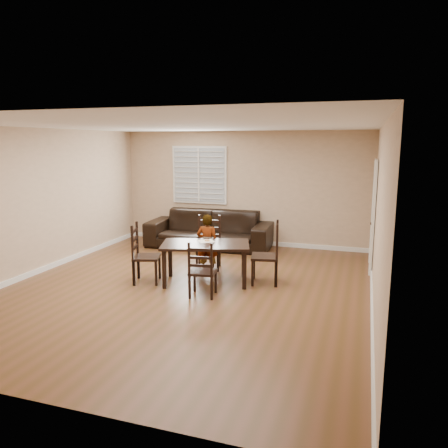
{
  "coord_description": "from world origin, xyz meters",
  "views": [
    {
      "loc": [
        2.81,
        -6.53,
        2.44
      ],
      "look_at": [
        0.43,
        0.74,
        1.0
      ],
      "focal_mm": 35.0,
      "sensor_mm": 36.0,
      "label": 1
    }
  ],
  "objects_px": {
    "donut": "(207,240)",
    "chair_near": "(209,244)",
    "chair_far": "(201,273)",
    "sofa": "(209,229)",
    "chair_right": "(272,256)",
    "chair_left": "(140,256)",
    "dining_table": "(206,248)",
    "child": "(207,244)"
  },
  "relations": [
    {
      "from": "chair_right",
      "to": "sofa",
      "type": "relative_size",
      "value": 0.38
    },
    {
      "from": "chair_near",
      "to": "chair_far",
      "type": "xyz_separation_m",
      "value": [
        0.49,
        -1.7,
        -0.05
      ]
    },
    {
      "from": "child",
      "to": "donut",
      "type": "bearing_deg",
      "value": 105.82
    },
    {
      "from": "chair_right",
      "to": "child",
      "type": "relative_size",
      "value": 0.97
    },
    {
      "from": "chair_right",
      "to": "donut",
      "type": "relative_size",
      "value": 11.96
    },
    {
      "from": "child",
      "to": "sofa",
      "type": "relative_size",
      "value": 0.39
    },
    {
      "from": "sofa",
      "to": "chair_near",
      "type": "bearing_deg",
      "value": -72.8
    },
    {
      "from": "child",
      "to": "chair_near",
      "type": "bearing_deg",
      "value": -77.94
    },
    {
      "from": "chair_left",
      "to": "sofa",
      "type": "xyz_separation_m",
      "value": [
        0.26,
        2.86,
        -0.05
      ]
    },
    {
      "from": "chair_left",
      "to": "chair_near",
      "type": "bearing_deg",
      "value": -51.24
    },
    {
      "from": "dining_table",
      "to": "chair_right",
      "type": "xyz_separation_m",
      "value": [
        1.12,
        0.32,
        -0.12
      ]
    },
    {
      "from": "chair_far",
      "to": "sofa",
      "type": "relative_size",
      "value": 0.32
    },
    {
      "from": "dining_table",
      "to": "child",
      "type": "xyz_separation_m",
      "value": [
        -0.16,
        0.52,
        -0.05
      ]
    },
    {
      "from": "chair_far",
      "to": "chair_left",
      "type": "bearing_deg",
      "value": -26.5
    },
    {
      "from": "dining_table",
      "to": "chair_near",
      "type": "distance_m",
      "value": 0.98
    },
    {
      "from": "donut",
      "to": "chair_near",
      "type": "bearing_deg",
      "value": 107.64
    },
    {
      "from": "child",
      "to": "sofa",
      "type": "xyz_separation_m",
      "value": [
        -0.7,
        2.0,
        -0.14
      ]
    },
    {
      "from": "sofa",
      "to": "dining_table",
      "type": "bearing_deg",
      "value": -74.13
    },
    {
      "from": "chair_right",
      "to": "donut",
      "type": "distance_m",
      "value": 1.19
    },
    {
      "from": "dining_table",
      "to": "chair_near",
      "type": "relative_size",
      "value": 1.63
    },
    {
      "from": "chair_far",
      "to": "chair_near",
      "type": "bearing_deg",
      "value": -82.52
    },
    {
      "from": "chair_near",
      "to": "chair_left",
      "type": "bearing_deg",
      "value": -137.13
    },
    {
      "from": "dining_table",
      "to": "sofa",
      "type": "bearing_deg",
      "value": 91.93
    },
    {
      "from": "chair_far",
      "to": "chair_right",
      "type": "xyz_separation_m",
      "value": [
        0.91,
        1.09,
        0.08
      ]
    },
    {
      "from": "chair_left",
      "to": "sofa",
      "type": "relative_size",
      "value": 0.36
    },
    {
      "from": "child",
      "to": "donut",
      "type": "relative_size",
      "value": 12.32
    },
    {
      "from": "chair_left",
      "to": "donut",
      "type": "xyz_separation_m",
      "value": [
        1.08,
        0.51,
        0.25
      ]
    },
    {
      "from": "dining_table",
      "to": "child",
      "type": "height_order",
      "value": "child"
    },
    {
      "from": "chair_far",
      "to": "chair_left",
      "type": "xyz_separation_m",
      "value": [
        -1.33,
        0.43,
        0.06
      ]
    },
    {
      "from": "chair_left",
      "to": "child",
      "type": "height_order",
      "value": "child"
    },
    {
      "from": "dining_table",
      "to": "chair_right",
      "type": "relative_size",
      "value": 1.54
    },
    {
      "from": "chair_far",
      "to": "chair_right",
      "type": "distance_m",
      "value": 1.42
    },
    {
      "from": "chair_near",
      "to": "chair_left",
      "type": "height_order",
      "value": "chair_left"
    },
    {
      "from": "chair_left",
      "to": "donut",
      "type": "relative_size",
      "value": 11.47
    },
    {
      "from": "chair_far",
      "to": "donut",
      "type": "distance_m",
      "value": 1.02
    },
    {
      "from": "chair_near",
      "to": "sofa",
      "type": "bearing_deg",
      "value": 96.32
    },
    {
      "from": "chair_far",
      "to": "sofa",
      "type": "height_order",
      "value": "chair_far"
    },
    {
      "from": "chair_far",
      "to": "child",
      "type": "height_order",
      "value": "child"
    },
    {
      "from": "chair_right",
      "to": "donut",
      "type": "height_order",
      "value": "chair_right"
    },
    {
      "from": "donut",
      "to": "sofa",
      "type": "relative_size",
      "value": 0.03
    },
    {
      "from": "chair_right",
      "to": "sofa",
      "type": "bearing_deg",
      "value": -149.07
    },
    {
      "from": "chair_left",
      "to": "chair_right",
      "type": "xyz_separation_m",
      "value": [
        2.23,
        0.66,
        0.02
      ]
    }
  ]
}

